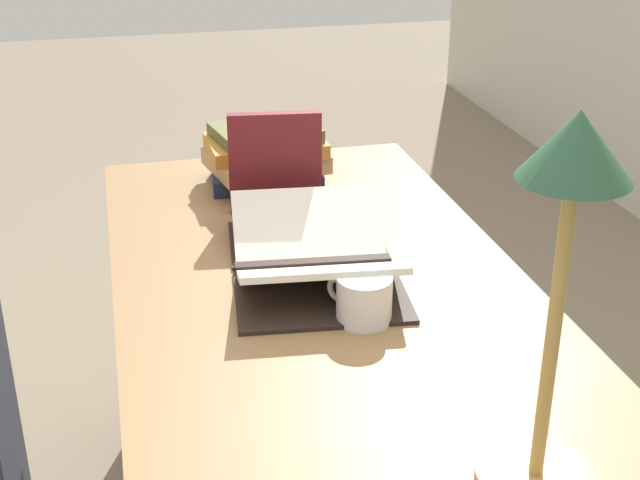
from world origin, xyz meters
name	(u,v)px	position (x,y,z in m)	size (l,w,h in m)	color
reading_desk	(329,338)	(0.00, 0.00, 0.66)	(1.56, 0.76, 0.76)	#937047
open_book	(313,257)	(-0.10, -0.01, 0.78)	(0.49, 0.35, 0.09)	black
book_stack_tall	(266,156)	(-0.57, -0.01, 0.82)	(0.25, 0.29, 0.14)	#1E284C
book_standing_upright	(275,163)	(-0.40, -0.02, 0.87)	(0.05, 0.20, 0.22)	maroon
reading_lamp	(565,240)	(0.56, 0.13, 1.10)	(0.15, 0.15, 0.49)	tan
coffee_mug	(363,299)	(0.10, 0.03, 0.80)	(0.11, 0.10, 0.08)	white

